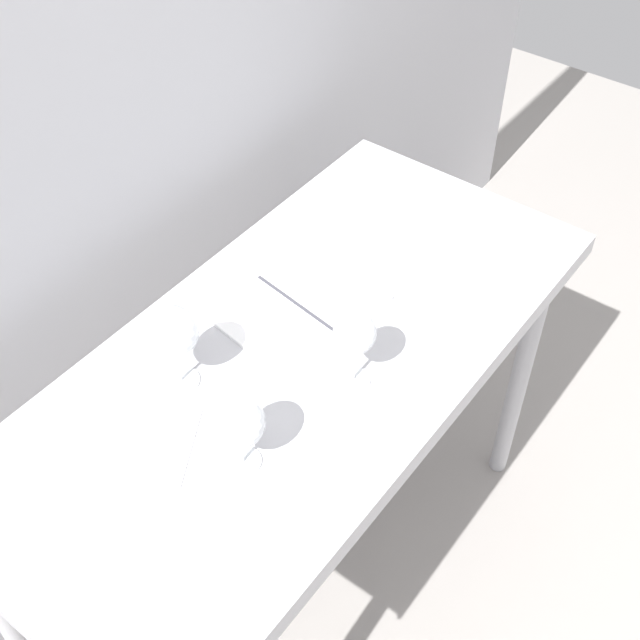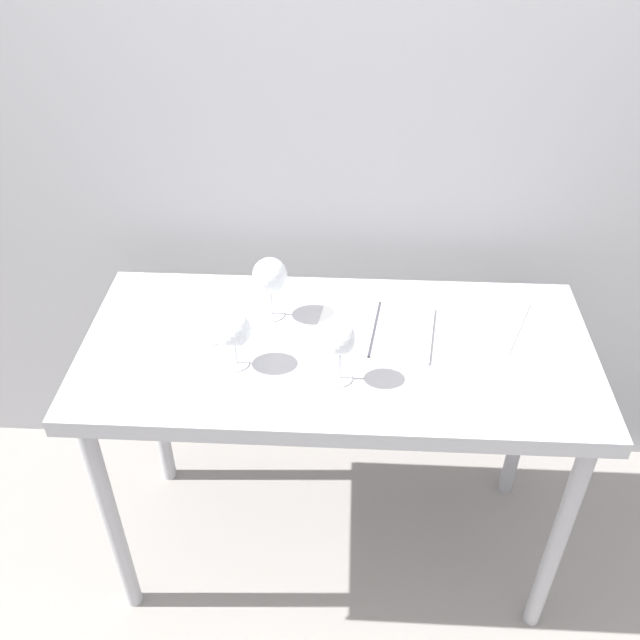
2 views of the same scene
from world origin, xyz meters
name	(u,v)px [view 1 (image 1 of 2)]	position (x,y,z in m)	size (l,w,h in m)	color
ground_plane	(301,572)	(0.00, 0.00, 0.00)	(6.00, 6.00, 0.00)	gray
back_wall	(87,95)	(0.00, 0.49, 1.30)	(3.80, 0.04, 2.60)	#B7B7BD
steel_counter	(297,386)	(0.00, -0.01, 0.79)	(1.40, 0.65, 0.90)	#B0B0B5
wine_glass_near_left	(239,424)	(-0.26, -0.09, 1.01)	(0.09, 0.09, 0.16)	white
wine_glass_near_center	(355,335)	(0.01, -0.14, 1.03)	(0.08, 0.08, 0.17)	white
wine_glass_far_left	(173,334)	(-0.19, 0.12, 1.03)	(0.10, 0.10, 0.19)	white
open_notebook	(298,306)	(0.10, 0.07, 0.90)	(0.35, 0.29, 0.01)	white
tasting_sheet_upper	(361,218)	(0.43, 0.14, 0.90)	(0.19, 0.26, 0.00)	white
tasting_sheet_lower	(126,442)	(-0.36, 0.10, 0.90)	(0.18, 0.24, 0.00)	white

